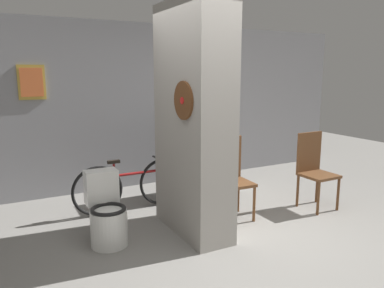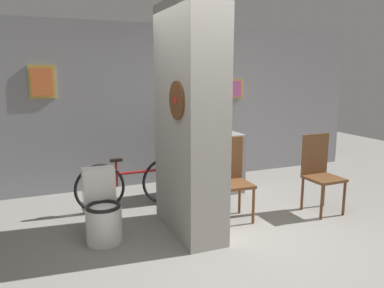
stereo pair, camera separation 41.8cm
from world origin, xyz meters
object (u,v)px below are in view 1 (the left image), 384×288
Objects in this scene: bicycle at (131,185)px; toilet at (107,215)px; bottle_tall at (199,130)px; chair_by_doorway at (314,167)px; chair_near_pillar at (231,174)px.

toilet is at bearing -124.07° from bicycle.
toilet is 2.97× the size of bottle_tall.
bottle_tall reaches higher than chair_by_doorway.
chair_near_pillar and chair_by_doorway have the same top height.
bottle_tall is (1.66, 0.94, 0.69)m from toilet.
bicycle is 1.29m from bottle_tall.
bottle_tall is at bearing 29.64° from toilet.
chair_near_pillar is 1.24m from chair_by_doorway.
toilet is at bearing 175.04° from chair_by_doorway.
bicycle is (-2.26, 1.05, -0.21)m from chair_by_doorway.
chair_near_pillar is 1.00× the size of chair_by_doorway.
toilet is 1.62m from chair_near_pillar.
bottle_tall is (-1.16, 1.16, 0.45)m from chair_by_doorway.
chair_by_doorway is at bearing -7.83° from chair_near_pillar.
chair_by_doorway is 1.70m from bottle_tall.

